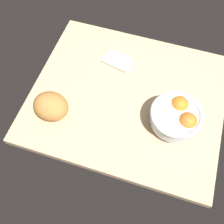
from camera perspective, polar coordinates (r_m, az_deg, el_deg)
ground_plane at (r=108.10cm, az=3.30°, el=3.14°), size 76.20×65.26×3.00cm
fruit_bowl at (r=98.06cm, az=13.79°, el=-0.99°), size 18.92×18.92×10.44cm
bread_loaf at (r=101.18cm, az=-13.03°, el=1.23°), size 14.37×12.53×9.58cm
napkin_folded at (r=116.00cm, az=1.22°, el=10.89°), size 13.22×9.86×1.55cm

